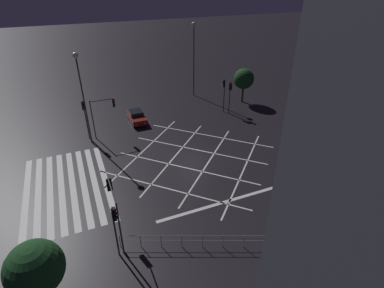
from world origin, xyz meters
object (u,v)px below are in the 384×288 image
(street_lamp_east, at_px, (194,42))
(traffic_light_sw_main, at_px, (85,113))
(traffic_light_sw_cross, at_px, (104,109))
(waiting_car, at_px, (136,116))
(traffic_light_se_main, at_px, (114,201))
(street_tree_far, at_px, (35,269))
(traffic_light_nw_cross, at_px, (224,89))
(street_tree_near, at_px, (244,79))
(street_lamp_west, at_px, (80,81))
(traffic_light_ne_main, at_px, (319,148))
(traffic_light_se_cross, at_px, (115,222))
(traffic_light_nw_main, at_px, (230,92))
(traffic_light_ne_cross, at_px, (318,161))

(street_lamp_east, bearing_deg, traffic_light_sw_main, -63.07)
(traffic_light_sw_cross, distance_m, waiting_car, 5.39)
(traffic_light_sw_cross, distance_m, traffic_light_se_main, 15.37)
(traffic_light_sw_main, relative_size, street_tree_far, 0.82)
(traffic_light_nw_cross, xyz_separation_m, street_tree_near, (-2.07, 4.19, 0.20))
(traffic_light_se_main, distance_m, street_lamp_east, 28.62)
(traffic_light_sw_main, distance_m, street_lamp_east, 18.45)
(traffic_light_sw_main, relative_size, street_lamp_west, 0.47)
(waiting_car, bearing_deg, traffic_light_se_main, -17.55)
(traffic_light_sw_cross, distance_m, street_tree_far, 20.57)
(traffic_light_sw_main, bearing_deg, traffic_light_nw_cross, 93.23)
(waiting_car, bearing_deg, street_lamp_west, -59.93)
(traffic_light_ne_main, bearing_deg, street_lamp_east, 2.61)
(traffic_light_sw_main, bearing_deg, street_lamp_east, 116.93)
(traffic_light_sw_main, xyz_separation_m, street_lamp_west, (0.82, 0.11, 3.63))
(traffic_light_se_cross, xyz_separation_m, street_lamp_east, (-25.03, 15.94, 4.85))
(traffic_light_sw_cross, height_order, traffic_light_se_main, traffic_light_sw_cross)
(traffic_light_sw_cross, height_order, waiting_car, traffic_light_sw_cross)
(street_tree_near, relative_size, waiting_car, 1.15)
(traffic_light_nw_main, relative_size, street_lamp_west, 0.43)
(traffic_light_sw_cross, bearing_deg, traffic_light_sw_main, 176.96)
(street_lamp_west, distance_m, street_tree_near, 21.74)
(traffic_light_ne_main, bearing_deg, street_lamp_west, 49.09)
(traffic_light_ne_main, distance_m, waiting_car, 21.33)
(traffic_light_ne_main, xyz_separation_m, traffic_light_se_cross, (1.45, -17.01, -0.44))
(traffic_light_sw_cross, height_order, traffic_light_sw_main, traffic_light_sw_cross)
(traffic_light_sw_main, distance_m, traffic_light_ne_cross, 23.14)
(traffic_light_nw_cross, distance_m, traffic_light_se_main, 23.44)
(traffic_light_sw_cross, bearing_deg, street_tree_far, -106.95)
(traffic_light_se_main, distance_m, traffic_light_nw_main, 23.36)
(traffic_light_nw_cross, height_order, street_tree_far, street_tree_far)
(street_tree_near, bearing_deg, traffic_light_ne_cross, -13.28)
(traffic_light_sw_main, relative_size, traffic_light_nw_main, 1.08)
(traffic_light_se_main, height_order, traffic_light_ne_cross, traffic_light_se_main)
(traffic_light_ne_cross, height_order, traffic_light_nw_main, traffic_light_nw_main)
(traffic_light_se_cross, height_order, street_tree_far, street_tree_far)
(traffic_light_ne_main, relative_size, street_tree_far, 0.82)
(traffic_light_sw_main, height_order, street_lamp_west, street_lamp_west)
(traffic_light_nw_cross, relative_size, street_tree_far, 0.81)
(traffic_light_nw_main, bearing_deg, traffic_light_nw_cross, -141.69)
(traffic_light_ne_main, height_order, street_tree_near, street_tree_near)
(traffic_light_ne_cross, bearing_deg, street_tree_near, -103.28)
(traffic_light_sw_main, relative_size, waiting_car, 1.08)
(street_lamp_east, distance_m, street_tree_near, 8.53)
(traffic_light_ne_main, height_order, street_lamp_west, street_lamp_west)
(traffic_light_nw_main, height_order, street_lamp_west, street_lamp_west)
(traffic_light_sw_cross, bearing_deg, traffic_light_nw_cross, 4.05)
(traffic_light_nw_cross, distance_m, traffic_light_nw_main, 0.90)
(traffic_light_ne_main, distance_m, traffic_light_se_main, 16.80)
(street_lamp_west, height_order, waiting_car, street_lamp_west)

